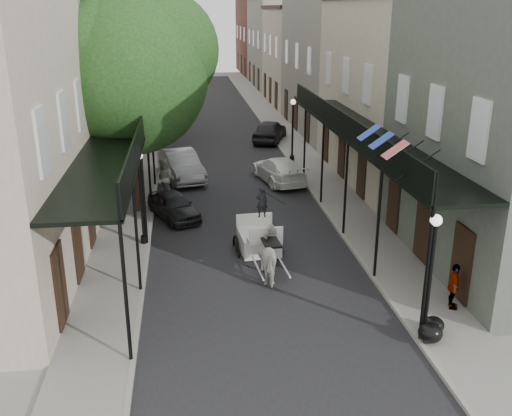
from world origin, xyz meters
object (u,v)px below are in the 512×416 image
object	(u,v)px
tree_near	(138,68)
car_left_mid	(181,165)
carriage	(257,222)
car_left_far	(168,123)
lamppost_right_far	(293,129)
pedestrian_sidewalk_left	(125,155)
horse	(272,255)
car_left_near	(174,206)
lamppost_right_near	(430,276)
car_right_near	(278,170)
tree_far	(152,57)
lamppost_left	(141,197)
pedestrian_walking	(165,179)
car_right_far	(270,131)
pedestrian_sidewalk_right	(454,286)

from	to	relation	value
tree_near	car_left_mid	size ratio (longest dim) A/B	2.02
carriage	car_left_far	bearing A→B (deg)	95.28
lamppost_right_far	pedestrian_sidewalk_left	distance (m)	9.98
horse	car_left_near	world-z (taller)	horse
lamppost_right_near	lamppost_right_far	world-z (taller)	same
lamppost_right_far	car_right_near	xyz separation A→B (m)	(-1.50, -4.00, -1.37)
tree_far	lamppost_right_far	size ratio (longest dim) A/B	2.32
lamppost_right_far	horse	world-z (taller)	lamppost_right_far
car_left_near	car_left_far	size ratio (longest dim) A/B	0.79
lamppost_left	lamppost_right_far	bearing A→B (deg)	55.65
lamppost_left	car_left_far	distance (m)	22.55
lamppost_right_near	lamppost_left	xyz separation A→B (m)	(-8.20, 8.00, 0.00)
carriage	pedestrian_walking	world-z (taller)	carriage
lamppost_right_far	pedestrian_walking	bearing A→B (deg)	-140.29
car_right_near	car_right_far	xyz separation A→B (m)	(1.00, 9.83, 0.10)
pedestrian_sidewalk_left	car_right_far	size ratio (longest dim) A/B	0.33
lamppost_left	car_right_far	bearing A→B (deg)	66.64
car_left_mid	pedestrian_walking	bearing A→B (deg)	-117.38
tree_far	car_left_mid	size ratio (longest dim) A/B	1.81
car_left_mid	lamppost_right_far	bearing A→B (deg)	8.69
lamppost_right_near	car_left_mid	bearing A→B (deg)	111.32
carriage	pedestrian_walking	bearing A→B (deg)	114.99
lamppost_right_far	carriage	bearing A→B (deg)	-106.60
tree_near	pedestrian_sidewalk_left	world-z (taller)	tree_near
tree_near	tree_far	world-z (taller)	tree_near
tree_near	lamppost_right_near	distance (m)	15.39
horse	car_left_mid	world-z (taller)	horse
pedestrian_walking	car_right_near	xyz separation A→B (m)	(5.99, 2.22, -0.34)
pedestrian_sidewalk_right	car_left_mid	xyz separation A→B (m)	(-8.25, 15.64, -0.08)
lamppost_right_far	car_left_near	bearing A→B (deg)	-128.11
tree_near	lamppost_right_near	size ratio (longest dim) A/B	2.60
lamppost_right_far	car_left_near	world-z (taller)	lamppost_right_far
car_left_far	pedestrian_sidewalk_right	bearing A→B (deg)	-56.17
carriage	car_right_near	world-z (taller)	carriage
lamppost_right_far	car_right_far	world-z (taller)	lamppost_right_far
lamppost_right_near	pedestrian_walking	distance (m)	15.72
lamppost_right_near	pedestrian_sidewalk_left	world-z (taller)	lamppost_right_near
pedestrian_walking	car_left_mid	bearing A→B (deg)	97.68
tree_far	tree_near	bearing A→B (deg)	-89.81
tree_near	car_left_far	size ratio (longest dim) A/B	2.16
lamppost_right_near	pedestrian_sidewalk_right	xyz separation A→B (m)	(1.55, 1.52, -1.19)
pedestrian_sidewalk_left	car_left_far	distance (m)	11.23
car_right_far	car_right_near	bearing A→B (deg)	104.16
lamppost_right_near	car_right_far	size ratio (longest dim) A/B	0.82
tree_near	carriage	bearing A→B (deg)	-48.10
horse	car_left_mid	distance (m)	12.98
horse	car_right_far	bearing A→B (deg)	-102.54
pedestrian_walking	car_left_far	bearing A→B (deg)	111.55
tree_near	horse	world-z (taller)	tree_near
tree_near	lamppost_right_far	distance (m)	12.24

